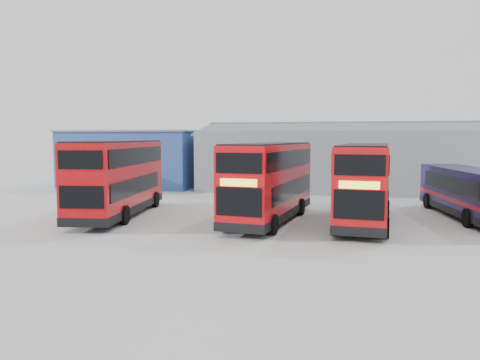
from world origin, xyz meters
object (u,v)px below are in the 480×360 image
Objects in this scene: double_decker_centre at (270,183)px; double_decker_right at (365,184)px; office_block at (136,158)px; maintenance_shed at (380,159)px; single_decker_blue at (469,194)px; panel_van at (113,178)px; double_decker_left at (119,179)px.

double_decker_right is (4.91, 0.36, -0.03)m from double_decker_centre.
office_block is 1.23× the size of double_decker_right.
single_decker_blue is (3.88, -14.37, -1.23)m from maintenance_shed.
double_decker_right is (-1.85, -17.46, -0.54)m from maintenance_shed.
double_decker_centre reaches higher than panel_van.
office_block reaches higher than panel_van.
double_decker_centre is 11.21m from single_decker_blue.
office_block is at bearing 147.34° from double_decker_right.
single_decker_blue is at bearing 24.89° from double_decker_centre.
maintenance_shed reaches higher than double_decker_left.
double_decker_centre is at bearing 9.94° from single_decker_blue.
double_decker_left is 1.03× the size of double_decker_centre.
double_decker_left is (6.54, -16.10, -0.43)m from office_block.
office_block is 2.62× the size of panel_van.
single_decker_blue is at bearing -74.90° from maintenance_shed.
office_block is at bearing -33.53° from single_decker_blue.
double_decker_centre is 18.61m from panel_van.
office_block reaches higher than double_decker_left.
office_block is 28.71m from single_decker_blue.
double_decker_left reaches higher than single_decker_blue.
office_block is 0.40× the size of maintenance_shed.
double_decker_right is (13.61, 0.65, -0.08)m from double_decker_left.
maintenance_shed is at bearing -138.60° from double_decker_left.
office_block is at bearing 140.90° from double_decker_centre.
office_block is 1.21× the size of double_decker_centre.
single_decker_blue is 2.22× the size of panel_van.
double_decker_centre is (15.23, -15.81, -0.49)m from office_block.
maintenance_shed is 3.06× the size of double_decker_right.
single_decker_blue is at bearing 33.13° from double_decker_right.
panel_van is at bearing -88.09° from office_block.
double_decker_left is at bearing 2.95° from single_decker_blue.
double_decker_left is (-15.46, -18.11, -0.46)m from maintenance_shed.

